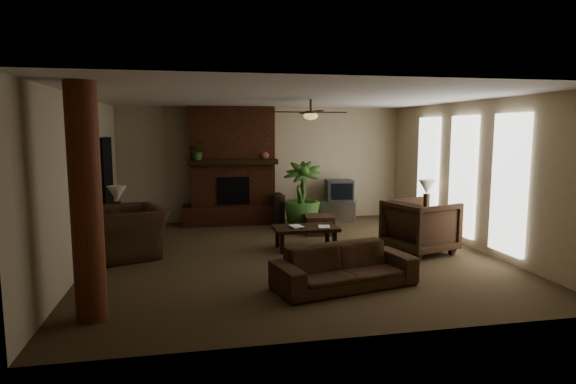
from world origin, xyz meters
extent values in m
plane|color=#4F3E27|center=(0.00, 0.00, 0.00)|extent=(7.00, 7.00, 0.00)
plane|color=silver|center=(0.00, 0.00, 2.80)|extent=(7.00, 7.00, 0.00)
plane|color=tan|center=(0.00, 3.50, 1.40)|extent=(7.00, 0.00, 7.00)
plane|color=tan|center=(0.00, -3.50, 1.40)|extent=(7.00, 0.00, 7.00)
plane|color=tan|center=(-3.50, 0.00, 1.40)|extent=(0.00, 7.00, 7.00)
plane|color=tan|center=(3.50, 0.00, 1.40)|extent=(0.00, 7.00, 7.00)
cube|color=#512615|center=(-0.80, 3.25, 1.40)|extent=(2.00, 0.50, 2.80)
cube|color=#512615|center=(-0.80, 3.15, 0.23)|extent=(2.40, 0.70, 0.45)
cube|color=black|center=(-0.80, 2.99, 0.82)|extent=(0.75, 0.04, 0.65)
cube|color=black|center=(-0.80, 2.97, 1.50)|extent=(2.10, 0.28, 0.12)
cube|color=white|center=(3.45, 1.60, 1.35)|extent=(0.08, 0.85, 2.35)
cube|color=white|center=(3.45, 0.20, 1.35)|extent=(0.08, 0.85, 2.35)
cube|color=white|center=(3.45, -1.20, 1.35)|extent=(0.08, 0.85, 2.35)
cylinder|color=brown|center=(-2.95, -2.40, 1.40)|extent=(0.36, 0.36, 2.80)
cube|color=black|center=(-3.44, 1.80, 1.05)|extent=(0.10, 1.00, 2.10)
cylinder|color=#2F1E15|center=(0.40, 0.30, 2.68)|extent=(0.04, 0.04, 0.24)
cylinder|color=#2F1E15|center=(0.40, 0.30, 2.56)|extent=(0.20, 0.20, 0.06)
ellipsoid|color=#F2BF72|center=(0.40, 0.30, 2.50)|extent=(0.26, 0.26, 0.14)
cube|color=black|center=(0.80, 0.30, 2.57)|extent=(0.55, 0.12, 0.01)
cube|color=black|center=(0.00, 0.30, 2.57)|extent=(0.55, 0.12, 0.01)
cube|color=black|center=(0.40, 0.70, 2.57)|extent=(0.12, 0.55, 0.01)
cube|color=black|center=(0.40, -0.10, 2.57)|extent=(0.12, 0.55, 0.01)
imported|color=#3C281A|center=(0.37, -1.88, 0.40)|extent=(2.13, 1.04, 0.80)
imported|color=#3C281A|center=(-2.91, 0.55, 0.59)|extent=(1.29, 1.56, 1.17)
imported|color=#3C281A|center=(2.34, -0.29, 0.54)|extent=(1.26, 1.30, 1.08)
cube|color=black|center=(0.34, 0.39, 0.40)|extent=(1.20, 0.70, 0.06)
cube|color=black|center=(-0.16, 0.14, 0.18)|extent=(0.07, 0.07, 0.37)
cube|color=black|center=(0.84, 0.14, 0.18)|extent=(0.07, 0.07, 0.37)
cube|color=black|center=(-0.16, 0.64, 0.18)|extent=(0.07, 0.07, 0.37)
cube|color=black|center=(0.84, 0.64, 0.18)|extent=(0.07, 0.07, 0.37)
cube|color=#3C281A|center=(0.94, 1.64, 0.20)|extent=(0.67, 0.67, 0.40)
cube|color=#AEAEB0|center=(1.83, 3.07, 0.25)|extent=(0.98, 0.79, 0.50)
cube|color=#343436|center=(1.82, 3.02, 0.76)|extent=(0.69, 0.55, 0.52)
cube|color=black|center=(1.82, 2.75, 0.76)|extent=(0.52, 0.07, 0.40)
cylinder|color=#2D2319|center=(0.25, 2.85, 0.35)|extent=(0.34, 0.34, 0.70)
sphere|color=#2D2319|center=(0.25, 2.85, 0.60)|extent=(0.34, 0.34, 0.34)
imported|color=#386026|center=(0.70, 2.31, 0.43)|extent=(1.31, 1.73, 0.86)
cube|color=black|center=(-3.13, 1.17, 0.28)|extent=(0.51, 0.51, 0.55)
cylinder|color=#2F1E15|center=(-3.15, 1.15, 0.73)|extent=(0.15, 0.15, 0.35)
cone|color=beige|center=(-3.15, 1.15, 1.05)|extent=(0.40, 0.40, 0.30)
cube|color=black|center=(3.15, 1.06, 0.28)|extent=(0.66, 0.66, 0.55)
cylinder|color=#2F1E15|center=(3.15, 1.06, 0.73)|extent=(0.17, 0.17, 0.35)
cone|color=beige|center=(3.15, 1.06, 1.05)|extent=(0.43, 0.43, 0.30)
imported|color=#386026|center=(-1.60, 2.99, 1.72)|extent=(0.49, 0.52, 0.33)
imported|color=brown|center=(-0.04, 3.03, 1.67)|extent=(0.24, 0.25, 0.22)
imported|color=#999999|center=(0.05, 0.35, 0.57)|extent=(0.22, 0.07, 0.29)
imported|color=#999999|center=(0.56, 0.28, 0.58)|extent=(0.21, 0.07, 0.29)
camera|label=1|loc=(-1.72, -8.19, 2.25)|focal=29.59mm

